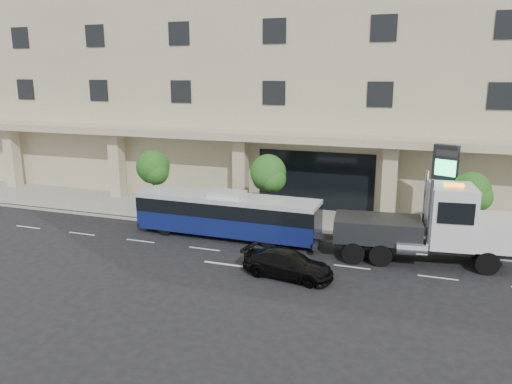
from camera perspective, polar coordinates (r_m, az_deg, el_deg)
ground at (r=27.46m, az=3.06°, el=-6.43°), size 120.00×120.00×0.00m
sidewalk at (r=32.03m, az=5.53°, el=-3.39°), size 120.00×6.00×0.15m
curb at (r=29.26m, az=4.14°, el=-5.02°), size 120.00×0.30×0.15m
convention_center at (r=40.87m, az=9.41°, el=14.22°), size 60.00×17.60×20.00m
tree_left at (r=33.71m, az=-11.66°, el=2.57°), size 2.27×2.20×4.22m
tree_mid at (r=30.44m, az=1.43°, el=1.96°), size 2.28×2.20×4.38m
tree_right at (r=29.24m, az=23.44°, el=-0.11°), size 2.10×2.00×4.04m
city_bus at (r=28.89m, az=-3.33°, el=-2.52°), size 10.81×2.44×2.73m
tow_truck at (r=26.40m, az=19.39°, el=-3.79°), size 9.96×3.37×4.51m
black_sedan at (r=23.62m, az=3.67°, el=-8.21°), size 4.54×2.34×1.26m
signage_pylon at (r=29.89m, az=20.59°, el=0.09°), size 1.40×0.98×5.33m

